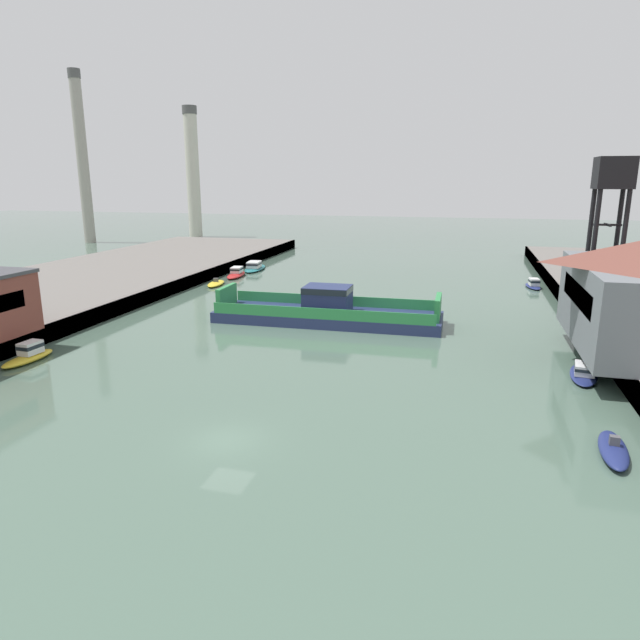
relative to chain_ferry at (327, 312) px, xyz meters
name	(u,v)px	position (x,y,z in m)	size (l,w,h in m)	color
ground_plane	(227,441)	(1.03, -27.99, -1.14)	(400.00, 400.00, 0.00)	#4C6656
chain_ferry	(327,312)	(0.00, 0.00, 0.00)	(23.46, 6.83, 3.82)	navy
moored_boat_near_left	(584,372)	(22.65, -11.49, -0.71)	(2.72, 5.80, 1.16)	navy
moored_boat_near_right	(216,283)	(-20.18, 16.35, -0.86)	(2.56, 5.41, 1.02)	yellow
moored_boat_mid_left	(29,354)	(-20.48, -18.74, -0.55)	(1.87, 5.18, 1.59)	yellow
moored_boat_mid_right	(236,273)	(-20.20, 23.68, -0.59)	(2.84, 6.84, 1.47)	red
moored_boat_far_left	(533,284)	(22.73, 25.56, -0.63)	(2.34, 5.05, 1.35)	navy
moored_boat_far_right	(613,450)	(21.90, -24.25, -0.82)	(1.91, 5.03, 1.10)	navy
moored_boat_upstream_a	(255,267)	(-19.86, 30.56, -0.59)	(3.68, 8.58, 1.47)	#237075
crane_tower	(612,192)	(26.45, 4.25, 12.13)	(3.23, 3.23, 14.81)	black
smokestack_distant_a	(82,154)	(-72.34, 59.70, 18.93)	(2.69, 2.69, 38.05)	#9E998E
smokestack_distant_b	(193,169)	(-54.45, 78.29, 15.89)	(3.58, 3.58, 32.01)	beige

